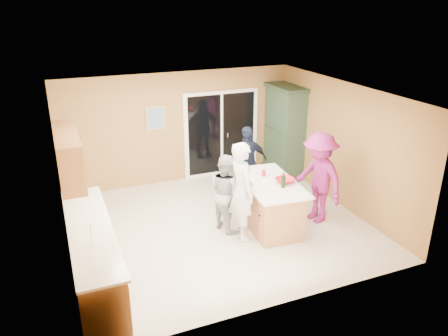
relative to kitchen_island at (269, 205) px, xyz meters
name	(u,v)px	position (x,y,z in m)	size (l,w,h in m)	color
floor	(219,226)	(-0.90, 0.35, -0.43)	(5.50, 5.50, 0.00)	beige
ceiling	(218,93)	(-0.90, 0.35, 2.17)	(5.50, 5.00, 0.10)	silver
wall_back	(179,128)	(-0.90, 2.85, 0.87)	(5.50, 0.10, 2.60)	tan
wall_front	(287,225)	(-0.90, -2.15, 0.87)	(5.50, 0.10, 2.60)	tan
wall_left	(61,187)	(-3.65, 0.35, 0.87)	(0.10, 5.00, 2.60)	tan
wall_right	(342,145)	(1.85, 0.35, 0.87)	(0.10, 5.00, 2.60)	tan
left_cabinet_run	(94,260)	(-3.34, -0.70, 0.03)	(0.65, 3.05, 1.24)	#AB6742
upper_cabinets	(68,156)	(-3.47, 0.15, 1.44)	(0.35, 1.60, 0.75)	#AB6742
sliding_door	(221,134)	(0.15, 2.81, 0.62)	(1.90, 0.07, 2.10)	white
framed_picture	(156,118)	(-1.45, 2.83, 1.17)	(0.46, 0.04, 0.56)	tan
kitchen_island	(269,205)	(0.00, 0.00, 0.00)	(1.11, 1.84, 0.93)	#AB6742
green_hutch	(285,132)	(1.59, 2.25, 0.64)	(0.64, 1.21, 2.22)	#233928
woman_white	(242,191)	(-0.66, -0.18, 0.49)	(0.67, 0.44, 1.85)	silver
woman_grey	(226,192)	(-0.79, 0.24, 0.31)	(0.72, 0.56, 1.49)	#ACACAF
woman_navy	(247,162)	(0.19, 1.38, 0.37)	(0.94, 0.39, 1.61)	#171E34
woman_magenta	(319,178)	(0.98, -0.15, 0.47)	(1.17, 0.67, 1.81)	#922066
serving_bowl	(285,180)	(0.25, -0.14, 0.53)	(0.34, 0.34, 0.08)	red
tulip_vase	(79,182)	(-3.35, 0.87, 0.69)	(0.19, 0.13, 0.37)	red
tumbler_near	(248,169)	(-0.15, 0.64, 0.54)	(0.07, 0.07, 0.10)	red
tumbler_far	(264,173)	(0.02, 0.29, 0.55)	(0.08, 0.08, 0.12)	red
wine_bottle	(283,181)	(0.10, -0.33, 0.61)	(0.07, 0.07, 0.30)	black
white_plate	(270,184)	(-0.06, -0.13, 0.50)	(0.20, 0.20, 0.01)	silver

